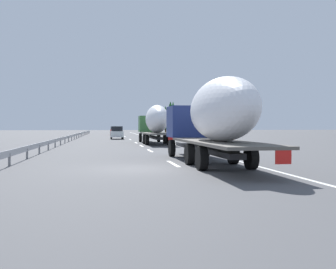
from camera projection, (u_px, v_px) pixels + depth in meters
ground_plane at (117, 139)px, 56.45m from camera, size 260.00×260.00×0.00m
lane_stripe_0 at (173, 164)px, 19.22m from camera, size 3.20×0.20×0.01m
lane_stripe_1 at (150, 151)px, 29.41m from camera, size 3.20×0.20×0.01m
lane_stripe_2 at (141, 146)px, 36.69m from camera, size 3.20×0.20×0.01m
lane_stripe_3 at (136, 143)px, 43.47m from camera, size 3.20×0.20×0.01m
lane_stripe_4 at (130, 139)px, 54.38m from camera, size 3.20×0.20×0.01m
lane_stripe_5 at (125, 137)px, 68.70m from camera, size 3.20×0.20×0.01m
lane_stripe_6 at (125, 136)px, 71.10m from camera, size 3.20×0.20×0.01m
lane_stripe_7 at (120, 134)px, 91.69m from camera, size 3.20×0.20×0.01m
lane_stripe_8 at (120, 133)px, 98.49m from camera, size 3.20×0.20×0.01m
lane_stripe_9 at (120, 134)px, 94.57m from camera, size 3.20×0.20×0.01m
edge_line_right at (150, 138)px, 62.26m from camera, size 110.00×0.20×0.01m
truck_lead at (155, 122)px, 40.79m from camera, size 14.17×2.55×4.02m
truck_trailing at (213, 116)px, 18.66m from camera, size 14.19×2.55×4.04m
car_white_van at (117, 133)px, 56.11m from camera, size 4.07×1.83×1.85m
car_red_compact at (115, 131)px, 81.83m from camera, size 4.09×1.84×1.80m
road_sign at (160, 124)px, 59.77m from camera, size 0.10×0.90×3.21m
tree_0 at (196, 117)px, 62.94m from camera, size 3.03×3.03×5.19m
tree_1 at (170, 115)px, 77.36m from camera, size 3.97×3.97×6.85m
tree_2 at (154, 118)px, 104.76m from camera, size 3.33×3.33×6.64m
tree_3 at (173, 115)px, 79.85m from camera, size 3.27×3.27×6.98m
tree_4 at (232, 110)px, 43.83m from camera, size 2.92×2.92×5.63m
tree_5 at (166, 117)px, 90.26m from camera, size 3.03×3.03×6.61m
guardrail_median at (76, 135)px, 58.46m from camera, size 94.00×0.10×0.76m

